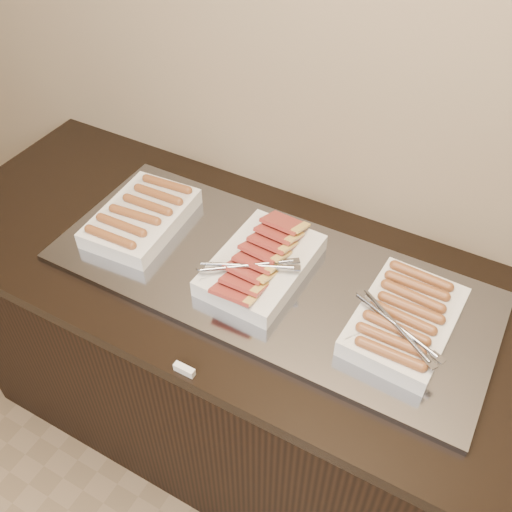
{
  "coord_description": "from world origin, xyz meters",
  "views": [
    {
      "loc": [
        0.49,
        1.18,
        2.03
      ],
      "look_at": [
        -0.03,
        2.13,
        0.97
      ],
      "focal_mm": 40.0,
      "sensor_mm": 36.0,
      "label": 1
    }
  ],
  "objects_px": {
    "warming_tray": "(269,277)",
    "dish_right": "(404,320)",
    "counter": "(264,371)",
    "dish_left": "(142,217)",
    "dish_center": "(261,263)"
  },
  "relations": [
    {
      "from": "counter",
      "to": "dish_right",
      "type": "bearing_deg",
      "value": -0.68
    },
    {
      "from": "counter",
      "to": "dish_right",
      "type": "relative_size",
      "value": 6.07
    },
    {
      "from": "counter",
      "to": "dish_right",
      "type": "distance_m",
      "value": 0.63
    },
    {
      "from": "dish_center",
      "to": "dish_right",
      "type": "height_order",
      "value": "dish_center"
    },
    {
      "from": "counter",
      "to": "dish_left",
      "type": "height_order",
      "value": "dish_left"
    },
    {
      "from": "counter",
      "to": "warming_tray",
      "type": "relative_size",
      "value": 1.72
    },
    {
      "from": "dish_left",
      "to": "dish_right",
      "type": "bearing_deg",
      "value": -4.07
    },
    {
      "from": "dish_right",
      "to": "dish_left",
      "type": "bearing_deg",
      "value": -177.6
    },
    {
      "from": "dish_left",
      "to": "dish_center",
      "type": "bearing_deg",
      "value": -4.37
    },
    {
      "from": "warming_tray",
      "to": "dish_right",
      "type": "bearing_deg",
      "value": -0.7
    },
    {
      "from": "counter",
      "to": "dish_left",
      "type": "relative_size",
      "value": 6.01
    },
    {
      "from": "counter",
      "to": "warming_tray",
      "type": "xyz_separation_m",
      "value": [
        0.01,
        0.0,
        0.46
      ]
    },
    {
      "from": "warming_tray",
      "to": "dish_center",
      "type": "height_order",
      "value": "dish_center"
    },
    {
      "from": "dish_center",
      "to": "dish_right",
      "type": "relative_size",
      "value": 1.07
    },
    {
      "from": "dish_left",
      "to": "dish_right",
      "type": "xyz_separation_m",
      "value": [
        0.8,
        -0.0,
        0.0
      ]
    }
  ]
}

